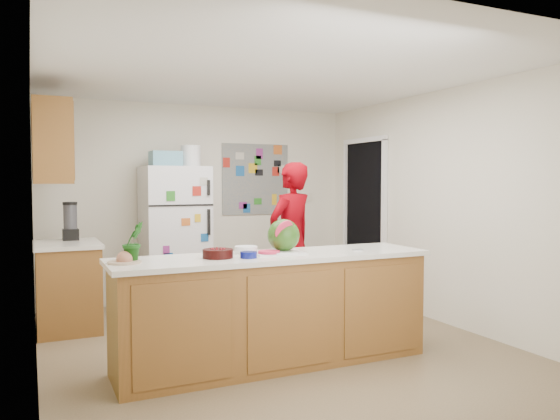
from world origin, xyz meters
name	(u,v)px	position (x,y,z in m)	size (l,w,h in m)	color
floor	(272,346)	(0.00, 0.00, -0.01)	(4.00, 4.50, 0.02)	brown
wall_back	(202,202)	(0.00, 2.26, 1.25)	(4.00, 0.02, 2.50)	beige
wall_left	(32,217)	(-2.01, 0.00, 1.25)	(0.02, 4.50, 2.50)	beige
wall_right	(443,207)	(2.01, 0.00, 1.25)	(0.02, 4.50, 2.50)	beige
ceiling	(272,73)	(0.00, 0.00, 2.51)	(4.00, 4.50, 0.02)	white
doorway	(365,220)	(1.99, 1.45, 1.02)	(0.03, 0.85, 2.04)	black
peninsula_base	(274,312)	(-0.20, -0.50, 0.44)	(2.60, 0.62, 0.88)	brown
peninsula_top	(274,257)	(-0.20, -0.50, 0.90)	(2.68, 0.70, 0.04)	silver
side_counter_base	(68,288)	(-1.69, 1.35, 0.43)	(0.60, 0.80, 0.86)	brown
side_counter_top	(67,244)	(-1.69, 1.35, 0.88)	(0.64, 0.84, 0.04)	silver
upper_cabinets	(51,143)	(-1.82, 1.30, 1.90)	(0.35, 1.00, 0.80)	brown
refrigerator	(175,237)	(-0.45, 1.88, 0.85)	(0.75, 0.70, 1.70)	silver
fridge_top_bin	(165,159)	(-0.55, 1.88, 1.79)	(0.35, 0.28, 0.18)	#5999B2
photo_collage	(256,179)	(0.75, 2.24, 1.55)	(0.95, 0.01, 0.95)	slate
person	(291,240)	(0.62, 0.87, 0.87)	(0.63, 0.42, 1.73)	#730008
blender_appliance	(70,222)	(-1.64, 1.57, 1.09)	(0.14, 0.14, 0.38)	black
cutting_board	(278,253)	(-0.15, -0.46, 0.93)	(0.42, 0.31, 0.01)	white
watermelon	(284,235)	(-0.09, -0.44, 1.07)	(0.27, 0.27, 0.27)	#386316
watermelon_slice	(269,252)	(-0.25, -0.51, 0.94)	(0.18, 0.18, 0.02)	#D53356
cherry_bowl	(218,254)	(-0.69, -0.51, 0.96)	(0.24, 0.24, 0.07)	black
white_bowl	(246,250)	(-0.39, -0.34, 0.95)	(0.19, 0.19, 0.06)	white
cobalt_bowl	(249,255)	(-0.47, -0.61, 0.95)	(0.13, 0.13, 0.05)	navy
plate	(125,262)	(-1.40, -0.48, 0.93)	(0.25, 0.25, 0.02)	beige
paper_towel	(284,253)	(-0.12, -0.52, 0.93)	(0.19, 0.17, 0.02)	silver
keys	(358,250)	(0.57, -0.57, 0.93)	(0.09, 0.04, 0.01)	gray
potted_plant	(133,242)	(-1.33, -0.45, 1.07)	(0.17, 0.13, 0.30)	#134517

